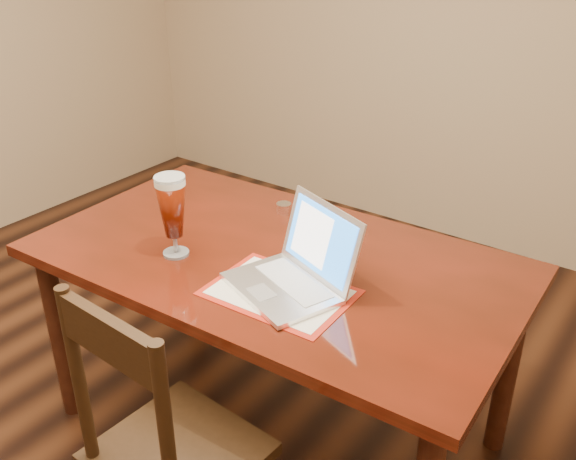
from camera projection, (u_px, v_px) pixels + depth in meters
The scene contains 2 objects.
dining_table at pixel (273, 277), 2.31m from camera, with size 1.75×1.03×1.11m.
dining_chair at pixel (168, 453), 1.86m from camera, with size 0.47×0.45×1.05m.
Camera 1 is at (1.51, -1.10, 1.92)m, focal length 40.00 mm.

